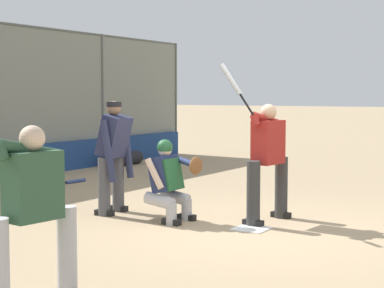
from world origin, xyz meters
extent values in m
plane|color=tan|center=(0.00, 0.00, 0.00)|extent=(160.00, 160.00, 0.00)
cube|color=white|center=(0.00, 0.00, 0.01)|extent=(0.43, 0.43, 0.01)
cylinder|color=#515651|center=(-8.32, -6.54, 1.60)|extent=(0.08, 0.08, 3.20)
cylinder|color=#515651|center=(-4.99, -6.54, 1.60)|extent=(0.08, 0.08, 3.20)
cylinder|color=#333333|center=(-0.91, 0.01, 0.43)|extent=(0.18, 0.18, 0.86)
cube|color=black|center=(-0.91, 0.01, 0.04)|extent=(0.14, 0.29, 0.08)
cylinder|color=#333333|center=(-0.20, -0.07, 0.43)|extent=(0.18, 0.18, 0.86)
cube|color=black|center=(-0.20, -0.07, 0.04)|extent=(0.14, 0.29, 0.08)
cube|color=maroon|center=(-0.55, -0.03, 1.09)|extent=(0.50, 0.32, 0.59)
sphere|color=tan|center=(-0.55, -0.03, 1.49)|extent=(0.22, 0.22, 0.22)
cylinder|color=maroon|center=(-0.55, -0.05, 1.39)|extent=(0.61, 0.22, 0.22)
cylinder|color=maroon|center=(-0.27, -0.09, 1.39)|extent=(0.11, 0.15, 0.16)
sphere|color=black|center=(-0.27, -0.11, 1.46)|extent=(0.04, 0.04, 0.04)
cylinder|color=black|center=(-0.23, -0.19, 1.60)|extent=(0.12, 0.19, 0.30)
cylinder|color=#B7BCC1|center=(-0.13, -0.38, 1.93)|extent=(0.20, 0.30, 0.42)
cylinder|color=#B7B7BC|center=(-0.07, -1.03, 0.14)|extent=(0.14, 0.14, 0.29)
cylinder|color=#B7B7BC|center=(-0.07, -1.22, 0.31)|extent=(0.17, 0.44, 0.22)
cube|color=black|center=(-0.07, -1.03, 0.04)|extent=(0.10, 0.26, 0.08)
cylinder|color=#B7B7BC|center=(0.32, -1.03, 0.14)|extent=(0.14, 0.14, 0.29)
cylinder|color=#B7B7BC|center=(0.32, -1.22, 0.31)|extent=(0.17, 0.44, 0.22)
cube|color=black|center=(0.32, -1.03, 0.04)|extent=(0.10, 0.26, 0.08)
cube|color=navy|center=(0.12, -1.26, 0.65)|extent=(0.42, 0.34, 0.52)
cube|color=#235B33|center=(0.12, -1.12, 0.65)|extent=(0.38, 0.13, 0.43)
sphere|color=beige|center=(0.12, -1.26, 0.98)|extent=(0.19, 0.19, 0.19)
sphere|color=#235B33|center=(0.12, -1.26, 1.02)|extent=(0.22, 0.22, 0.22)
cylinder|color=navy|center=(-0.03, -1.03, 0.81)|extent=(0.27, 0.50, 0.15)
ellipsoid|color=brown|center=(0.06, -0.80, 0.78)|extent=(0.30, 0.10, 0.24)
cylinder|color=beige|center=(0.37, -1.26, 0.68)|extent=(0.09, 0.29, 0.42)
cylinder|color=#4C4C51|center=(-0.12, -2.26, 0.42)|extent=(0.17, 0.17, 0.84)
cube|color=black|center=(-0.12, -2.26, 0.04)|extent=(0.14, 0.29, 0.08)
cylinder|color=#4C4C51|center=(0.26, -2.21, 0.42)|extent=(0.17, 0.17, 0.84)
cube|color=black|center=(0.26, -2.21, 0.04)|extent=(0.14, 0.29, 0.08)
cube|color=#282D4C|center=(0.06, -2.18, 1.13)|extent=(0.50, 0.45, 0.64)
sphere|color=#936B4C|center=(0.06, -2.18, 1.53)|extent=(0.21, 0.21, 0.21)
cylinder|color=black|center=(0.06, -2.18, 1.59)|extent=(0.22, 0.22, 0.07)
cylinder|color=#282D4C|center=(-0.20, -2.15, 0.94)|extent=(0.12, 0.23, 0.89)
cylinder|color=#282D4C|center=(0.32, -2.09, 0.94)|extent=(0.17, 0.24, 0.89)
cylinder|color=#B7B7BC|center=(3.39, -0.06, 0.40)|extent=(0.17, 0.17, 0.80)
cube|color=#2D5138|center=(3.72, -0.10, 1.01)|extent=(0.46, 0.30, 0.55)
sphere|color=beige|center=(3.72, -0.10, 1.39)|extent=(0.20, 0.20, 0.20)
cylinder|color=#2D5138|center=(3.72, -0.13, 1.30)|extent=(0.57, 0.22, 0.21)
cylinder|color=#2D5138|center=(3.98, -0.16, 1.30)|extent=(0.11, 0.15, 0.15)
sphere|color=black|center=(-1.50, -4.91, 0.03)|extent=(0.04, 0.04, 0.04)
cylinder|color=black|center=(-1.68, -4.90, 0.03)|extent=(0.37, 0.05, 0.03)
cylinder|color=#334789|center=(-2.11, -4.87, 0.03)|extent=(0.51, 0.10, 0.07)
cylinder|color=black|center=(-5.03, -5.91, 0.16)|extent=(1.06, 0.33, 0.33)
sphere|color=black|center=(-5.56, -5.91, 0.16)|extent=(0.32, 0.32, 0.32)
sphere|color=black|center=(-4.50, -5.91, 0.16)|extent=(0.32, 0.32, 0.32)
camera|label=1|loc=(7.35, 3.59, 1.74)|focal=60.00mm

